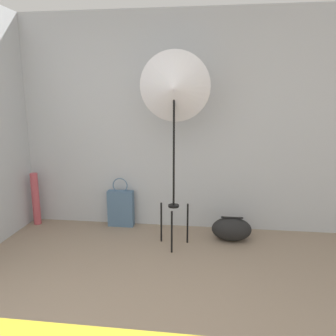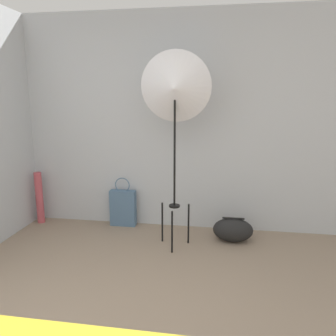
{
  "view_description": "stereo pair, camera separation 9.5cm",
  "coord_description": "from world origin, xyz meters",
  "px_view_note": "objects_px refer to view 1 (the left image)",
  "views": [
    {
      "loc": [
        0.59,
        -1.44,
        1.61
      ],
      "look_at": [
        0.2,
        1.65,
        0.94
      ],
      "focal_mm": 35.0,
      "sensor_mm": 36.0,
      "label": 1
    },
    {
      "loc": [
        0.68,
        -1.43,
        1.61
      ],
      "look_at": [
        0.2,
        1.65,
        0.94
      ],
      "focal_mm": 35.0,
      "sensor_mm": 36.0,
      "label": 2
    }
  ],
  "objects_px": {
    "duffel_bag": "(231,229)",
    "paper_roll": "(36,199)",
    "tote_bag": "(121,208)",
    "photo_umbrella": "(174,90)"
  },
  "relations": [
    {
      "from": "tote_bag",
      "to": "paper_roll",
      "type": "height_order",
      "value": "paper_roll"
    },
    {
      "from": "photo_umbrella",
      "to": "tote_bag",
      "type": "height_order",
      "value": "photo_umbrella"
    },
    {
      "from": "tote_bag",
      "to": "paper_roll",
      "type": "xyz_separation_m",
      "value": [
        -1.1,
        -0.07,
        0.1
      ]
    },
    {
      "from": "paper_roll",
      "to": "duffel_bag",
      "type": "bearing_deg",
      "value": -4.6
    },
    {
      "from": "duffel_bag",
      "to": "paper_roll",
      "type": "bearing_deg",
      "value": 175.4
    },
    {
      "from": "photo_umbrella",
      "to": "paper_roll",
      "type": "bearing_deg",
      "value": 167.29
    },
    {
      "from": "photo_umbrella",
      "to": "tote_bag",
      "type": "relative_size",
      "value": 3.31
    },
    {
      "from": "photo_umbrella",
      "to": "duffel_bag",
      "type": "distance_m",
      "value": 1.69
    },
    {
      "from": "tote_bag",
      "to": "paper_roll",
      "type": "relative_size",
      "value": 0.93
    },
    {
      "from": "photo_umbrella",
      "to": "paper_roll",
      "type": "relative_size",
      "value": 3.09
    }
  ]
}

